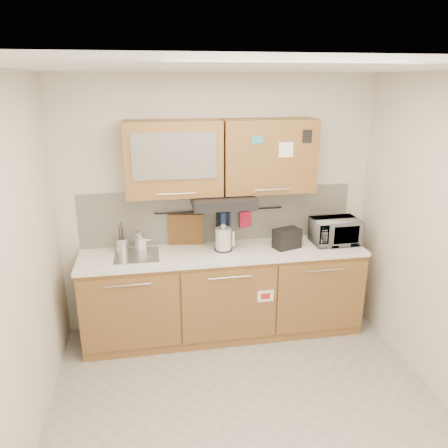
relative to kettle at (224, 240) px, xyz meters
name	(u,v)px	position (x,y,z in m)	size (l,w,h in m)	color
floor	(250,412)	(0.00, -1.21, -1.03)	(3.20, 3.20, 0.00)	#9E9993
ceiling	(258,68)	(0.00, -1.21, 1.57)	(3.20, 3.20, 0.00)	white
wall_back	(219,205)	(0.00, 0.29, 0.27)	(3.20, 3.20, 0.00)	silver
wall_left	(13,279)	(-1.60, -1.21, 0.27)	(3.00, 3.00, 0.00)	silver
base_cabinet	(224,297)	(0.00, -0.02, -0.62)	(2.80, 0.64, 0.88)	olive
countertop	(224,253)	(0.00, -0.02, -0.13)	(2.82, 0.62, 0.04)	white
backsplash	(219,215)	(0.00, 0.28, 0.17)	(2.80, 0.02, 0.56)	silver
upper_cabinets	(221,157)	(0.00, 0.11, 0.80)	(1.82, 0.37, 0.70)	olive
range_hood	(223,200)	(0.00, 0.04, 0.39)	(0.60, 0.46, 0.10)	black
sink	(137,255)	(-0.85, 0.00, -0.11)	(0.42, 0.40, 0.26)	silver
utensil_rail	(220,211)	(0.00, 0.24, 0.23)	(0.02, 0.02, 1.30)	black
utensil_crock	(122,245)	(-0.98, 0.09, -0.03)	(0.17, 0.17, 0.31)	#B0B0B4
kettle	(224,240)	(0.00, 0.00, 0.00)	(0.20, 0.18, 0.28)	silver
toaster	(287,238)	(0.64, -0.05, -0.01)	(0.30, 0.23, 0.20)	black
microwave	(335,231)	(1.17, -0.01, 0.02)	(0.47, 0.32, 0.26)	#999999
soap_bottle	(140,241)	(-0.81, 0.14, -0.02)	(0.08, 0.08, 0.18)	#999999
cutting_board	(186,235)	(-0.35, 0.23, -0.01)	(0.36, 0.03, 0.45)	brown
oven_mitt	(225,221)	(0.06, 0.23, 0.11)	(0.11, 0.03, 0.19)	navy
dark_pouch	(223,222)	(0.03, 0.23, 0.11)	(0.13, 0.04, 0.21)	black
pot_holder	(245,219)	(0.27, 0.23, 0.13)	(0.14, 0.02, 0.17)	red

